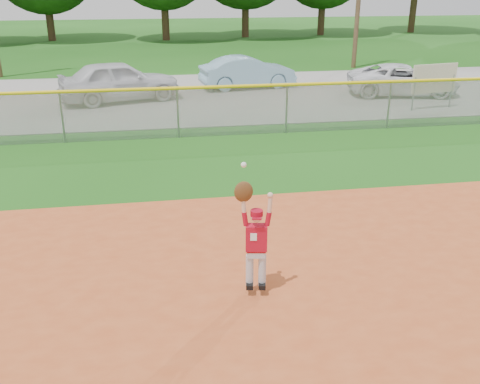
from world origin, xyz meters
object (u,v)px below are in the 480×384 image
(sponsor_sign, at_px, (434,80))
(car_blue, at_px, (248,72))
(car_white_b, at_px, (403,80))
(car_white_a, at_px, (119,81))
(ballplayer, at_px, (254,236))

(sponsor_sign, bearing_deg, car_blue, 139.65)
(car_blue, bearing_deg, car_white_b, -121.48)
(car_white_a, distance_m, car_white_b, 11.37)
(car_white_b, bearing_deg, car_white_a, 97.06)
(car_white_b, distance_m, ballplayer, 16.18)
(car_blue, height_order, ballplayer, ballplayer)
(ballplayer, bearing_deg, sponsor_sign, 51.89)
(car_blue, distance_m, sponsor_sign, 7.81)
(car_white_b, xyz_separation_m, sponsor_sign, (-0.05, -2.56, 0.45))
(sponsor_sign, relative_size, ballplayer, 0.92)
(car_blue, distance_m, ballplayer, 16.34)
(car_white_b, bearing_deg, ballplayer, 157.63)
(car_white_a, relative_size, ballplayer, 2.29)
(ballplayer, bearing_deg, car_white_b, 57.34)
(car_blue, bearing_deg, sponsor_sign, -139.28)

